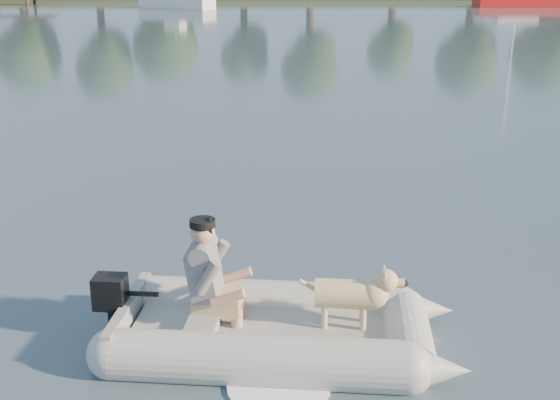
{
  "coord_description": "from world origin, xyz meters",
  "views": [
    {
      "loc": [
        -0.03,
        -6.14,
        3.46
      ],
      "look_at": [
        0.09,
        1.72,
        0.75
      ],
      "focal_mm": 45.0,
      "sensor_mm": 36.0,
      "label": 1
    }
  ],
  "objects_px": {
    "dog": "(344,299)",
    "sailboat": "(521,1)",
    "dinghy": "(277,292)",
    "man": "(206,269)"
  },
  "relations": [
    {
      "from": "man",
      "to": "sailboat",
      "type": "bearing_deg",
      "value": 73.91
    },
    {
      "from": "dinghy",
      "to": "man",
      "type": "distance_m",
      "value": 0.69
    },
    {
      "from": "dinghy",
      "to": "man",
      "type": "relative_size",
      "value": 4.27
    },
    {
      "from": "man",
      "to": "dog",
      "type": "relative_size",
      "value": 1.16
    },
    {
      "from": "dog",
      "to": "sailboat",
      "type": "relative_size",
      "value": 0.09
    },
    {
      "from": "dinghy",
      "to": "dog",
      "type": "xyz_separation_m",
      "value": [
        0.62,
        -0.01,
        -0.07
      ]
    },
    {
      "from": "man",
      "to": "sailboat",
      "type": "xyz_separation_m",
      "value": [
        19.77,
        49.04,
        -0.31
      ]
    },
    {
      "from": "dinghy",
      "to": "sailboat",
      "type": "xyz_separation_m",
      "value": [
        19.12,
        49.15,
        -0.13
      ]
    },
    {
      "from": "dinghy",
      "to": "dog",
      "type": "relative_size",
      "value": 4.94
    },
    {
      "from": "dog",
      "to": "sailboat",
      "type": "height_order",
      "value": "sailboat"
    }
  ]
}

